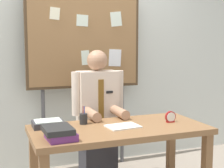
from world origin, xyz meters
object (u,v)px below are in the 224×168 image
at_px(desk, 119,138).
at_px(open_notebook, 123,126).
at_px(person, 98,123).
at_px(pen_holder, 83,119).
at_px(bulletin_board, 85,41).
at_px(paper_tray, 48,124).
at_px(desk_clock, 170,117).
at_px(book_stack, 59,133).

bearing_deg(desk, open_notebook, -39.19).
bearing_deg(person, open_notebook, -87.69).
height_order(desk, pen_holder, pen_holder).
height_order(bulletin_board, paper_tray, bulletin_board).
distance_m(desk_clock, pen_holder, 0.79).
height_order(desk_clock, paper_tray, desk_clock).
bearing_deg(desk_clock, desk, 178.24).
height_order(book_stack, paper_tray, book_stack).
bearing_deg(book_stack, bulletin_board, 65.85).
relative_size(person, desk_clock, 13.68).
bearing_deg(book_stack, pen_holder, 52.92).
distance_m(bulletin_board, desk_clock, 1.37).
relative_size(desk_clock, pen_holder, 0.64).
xyz_separation_m(desk, bulletin_board, (0.00, 1.06, 0.85)).
bearing_deg(desk_clock, pen_holder, 164.10).
relative_size(desk, book_stack, 5.51).
xyz_separation_m(desk_clock, paper_tray, (-1.07, 0.23, -0.02)).
distance_m(bulletin_board, open_notebook, 1.31).
relative_size(book_stack, open_notebook, 1.00).
relative_size(person, open_notebook, 5.10).
xyz_separation_m(bulletin_board, book_stack, (-0.56, -1.25, -0.69)).
relative_size(bulletin_board, book_stack, 7.63).
bearing_deg(person, bulletin_board, 89.95).
height_order(desk_clock, pen_holder, pen_holder).
xyz_separation_m(bulletin_board, pen_holder, (-0.26, -0.86, -0.69)).
bearing_deg(person, pen_holder, -124.19).
relative_size(person, book_stack, 5.12).
bearing_deg(desk, pen_holder, 142.67).
bearing_deg(open_notebook, paper_tray, 158.56).
height_order(person, paper_tray, person).
distance_m(person, bulletin_board, 0.96).
bearing_deg(pen_holder, desk_clock, -15.90).
distance_m(book_stack, paper_tray, 0.41).
bearing_deg(open_notebook, pen_holder, 142.51).
xyz_separation_m(open_notebook, paper_tray, (-0.60, 0.24, 0.02)).
relative_size(bulletin_board, open_notebook, 7.60).
height_order(person, pen_holder, person).
height_order(person, bulletin_board, bulletin_board).
distance_m(bulletin_board, paper_tray, 1.24).
relative_size(person, paper_tray, 5.39).
bearing_deg(desk, desk_clock, -1.76).
bearing_deg(desk_clock, bulletin_board, 114.73).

